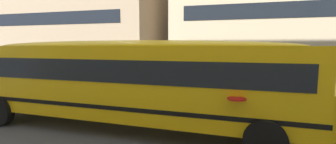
{
  "coord_description": "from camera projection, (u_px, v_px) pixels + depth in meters",
  "views": [
    {
      "loc": [
        2.87,
        -8.76,
        2.68
      ],
      "look_at": [
        0.68,
        -0.86,
        1.76
      ],
      "focal_mm": 25.27,
      "sensor_mm": 36.0,
      "label": 1
    }
  ],
  "objects": [
    {
      "name": "ground_plane",
      "position": [
        157.0,
        113.0,
        9.45
      ],
      "size": [
        400.0,
        400.0,
        0.0
      ],
      "primitive_type": "plane",
      "color": "#4C4C4F"
    },
    {
      "name": "sidewalk_far",
      "position": [
        191.0,
        83.0,
        16.88
      ],
      "size": [
        120.0,
        3.0,
        0.01
      ],
      "primitive_type": "cube",
      "color": "gray",
      "rests_on": "ground_plane"
    },
    {
      "name": "lane_centreline",
      "position": [
        157.0,
        113.0,
        9.45
      ],
      "size": [
        110.0,
        0.16,
        0.01
      ],
      "primitive_type": "cube",
      "color": "silver",
      "rests_on": "ground_plane"
    },
    {
      "name": "school_bus",
      "position": [
        134.0,
        76.0,
        7.66
      ],
      "size": [
        12.82,
        3.3,
        2.85
      ],
      "rotation": [
        0.0,
        0.0,
        -0.04
      ],
      "color": "yellow",
      "rests_on": "ground_plane"
    },
    {
      "name": "parked_car_black_under_tree",
      "position": [
        26.0,
        71.0,
        17.51
      ],
      "size": [
        3.95,
        1.98,
        1.64
      ],
      "rotation": [
        0.0,
        0.0,
        0.03
      ],
      "color": "black",
      "rests_on": "ground_plane"
    },
    {
      "name": "apartment_block_far_left",
      "position": [
        79.0,
        12.0,
        28.15
      ],
      "size": [
        20.99,
        13.78,
        13.3
      ],
      "color": "tan",
      "rests_on": "ground_plane"
    }
  ]
}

